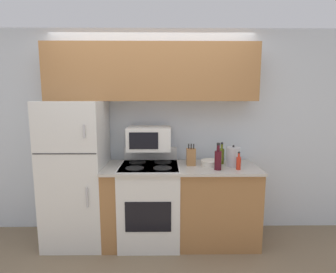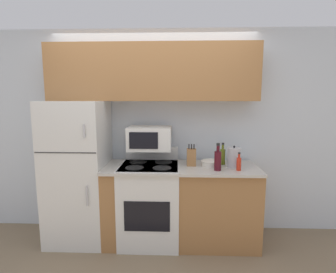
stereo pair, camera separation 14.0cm
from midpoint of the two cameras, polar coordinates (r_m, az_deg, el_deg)
The scene contains 13 objects.
ground_plane at distance 3.18m, azimuth -5.10°, elevation -24.29°, with size 12.00×12.00×0.00m, color #7F6B51.
wall_back at distance 3.38m, azimuth -4.49°, elevation 0.91°, with size 8.00×0.05×2.55m.
lower_cabinets at distance 3.22m, azimuth 1.46°, elevation -14.38°, with size 1.77×0.65×0.93m.
refrigerator at distance 3.30m, azimuth -20.49°, elevation -7.50°, with size 0.68×0.67×1.68m.
upper_cabinets at distance 3.17m, azimuth -4.89°, elevation 13.65°, with size 2.45×0.33×0.65m.
stove at distance 3.21m, azimuth -5.27°, elevation -14.11°, with size 0.69×0.63×1.10m.
microwave at distance 3.12m, azimuth -5.41°, elevation -0.38°, with size 0.51×0.38×0.27m.
knife_block at distance 3.09m, azimuth 3.73°, elevation -4.43°, with size 0.10×0.10×0.26m.
bowl at distance 3.10m, azimuth 7.93°, elevation -5.66°, with size 0.22×0.22×0.07m.
bottle_hot_sauce at distance 2.98m, azimuth 13.81°, elevation -5.55°, with size 0.05×0.05×0.20m.
bottle_wine_red at distance 2.92m, azimuth 9.48°, elevation -4.92°, with size 0.08×0.08×0.30m.
bottle_olive_oil at distance 3.19m, azimuth 10.36°, elevation -4.07°, with size 0.06×0.06×0.26m.
kettle at distance 3.11m, azimuth 12.72°, elevation -4.30°, with size 0.16×0.16×0.25m.
Camera 1 is at (0.16, -2.67, 1.72)m, focal length 28.00 mm.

